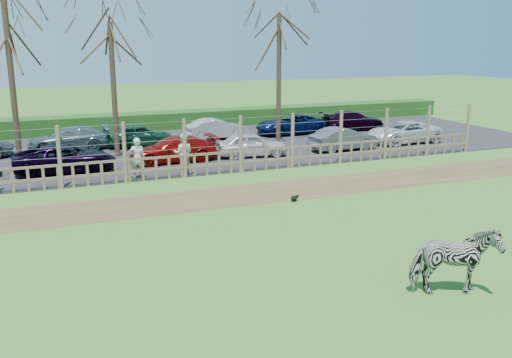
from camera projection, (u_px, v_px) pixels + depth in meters
name	position (u px, v px, depth m)	size (l,w,h in m)	color
ground	(256.00, 236.00, 16.99)	(120.00, 120.00, 0.00)	#6C9A46
dirt_strip	(211.00, 198.00, 21.04)	(34.00, 2.80, 0.01)	brown
asphalt	(153.00, 150.00, 30.04)	(44.00, 13.00, 0.04)	#232326
hedge	(130.00, 122.00, 36.21)	(46.00, 2.00, 1.10)	#1E4716
fence	(185.00, 159.00, 24.00)	(30.16, 0.16, 2.50)	brown
tree_left	(8.00, 41.00, 24.53)	(4.80, 4.80, 7.88)	#3D2B1E
tree_mid	(112.00, 57.00, 27.25)	(4.80, 4.80, 6.83)	#3D2B1E
tree_right	(279.00, 48.00, 30.88)	(4.80, 4.80, 7.35)	#3D2B1E
zebra	(454.00, 261.00, 12.94)	(0.88, 1.93, 1.63)	gray
visitor_a	(137.00, 158.00, 23.69)	(0.63, 0.41, 1.72)	beige
visitor_b	(183.00, 153.00, 24.68)	(0.84, 0.65, 1.72)	white
crow	(294.00, 198.00, 20.61)	(0.30, 0.22, 0.24)	black
car_2	(65.00, 159.00, 24.88)	(1.99, 4.32, 1.20)	black
car_3	(173.00, 149.00, 26.97)	(1.68, 4.13, 1.20)	#950D09
car_4	(251.00, 144.00, 28.20)	(1.42, 3.52, 1.20)	silver
car_5	(343.00, 139.00, 29.74)	(1.27, 3.64, 1.20)	slate
car_6	(403.00, 132.00, 31.88)	(1.99, 4.32, 1.20)	white
car_9	(69.00, 139.00, 29.79)	(1.68, 4.13, 1.20)	slate
car_10	(139.00, 135.00, 30.83)	(1.42, 3.52, 1.20)	#16422E
car_11	(216.00, 129.00, 33.02)	(1.27, 3.64, 1.20)	#C0B6B9
car_12	(290.00, 124.00, 34.81)	(1.99, 4.32, 1.20)	#08113E
car_13	(353.00, 121.00, 36.28)	(1.68, 4.13, 1.20)	black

